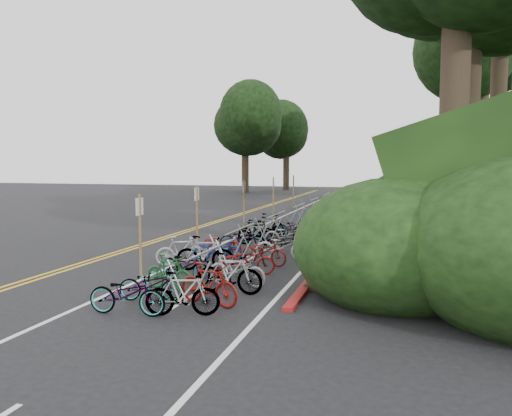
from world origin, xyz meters
The scene contains 11 objects.
ground centered at (0.00, 0.00, 0.00)m, with size 120.00×120.00×0.00m, color black.
road_markings centered at (0.63, 10.10, 0.00)m, with size 7.47×80.00×0.01m.
red_curb centered at (5.70, 12.00, 0.05)m, with size 0.25×28.00×0.10m, color maroon.
embankment centered at (12.96, 19.04, 2.57)m, with size 14.30×48.14×9.11m.
tree_cluster centered at (9.76, 22.03, 12.36)m, with size 33.27×54.73×19.86m.
bike_rack_front centered at (3.39, -0.53, 0.83)m, with size 1.11×3.41×1.10m.
bike_racks_rest centered at (3.00, 13.00, 0.85)m, with size 1.14×23.00×1.17m.
signpost_near centered at (0.85, 0.19, 1.39)m, with size 0.08×0.40×2.42m.
signposts_rest centered at (0.60, 14.00, 1.43)m, with size 0.08×18.40×2.50m.
bike_front centered at (1.25, 2.07, 0.48)m, with size 1.61×0.46×0.97m, color #9E9EA3.
bike_valet centered at (3.10, 3.17, 0.47)m, with size 3.22×14.71×1.09m.
Camera 1 is at (8.04, -12.62, 3.29)m, focal length 35.00 mm.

